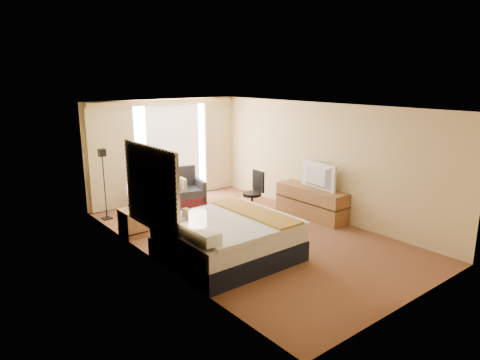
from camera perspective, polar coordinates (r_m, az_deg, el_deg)
floor at (r=8.84m, az=1.30°, el=-7.30°), size 4.20×7.00×0.02m
ceiling at (r=8.27m, az=1.40°, el=9.77°), size 4.20×7.00×0.02m
wall_back at (r=11.32m, az=-10.11°, el=4.00°), size 4.20×0.02×2.60m
wall_front at (r=6.29m, az=22.32°, el=-4.65°), size 4.20×0.02×2.60m
wall_left at (r=7.33m, az=-11.36°, el=-1.33°), size 0.02×7.00×2.60m
wall_right at (r=9.91m, az=10.72°, el=2.60°), size 0.02×7.00×2.60m
headboard at (r=7.52m, az=-11.79°, el=-1.12°), size 0.06×1.85×1.50m
nightstand_left at (r=6.92m, az=-5.15°, el=-11.05°), size 0.45×0.52×0.55m
nightstand_right at (r=8.98m, az=-14.04°, el=-5.52°), size 0.45×0.52×0.55m
media_dresser at (r=9.94m, az=9.46°, el=-2.96°), size 0.50×1.80×0.70m
window at (r=11.41m, az=-8.94°, el=4.22°), size 2.30×0.02×2.30m
curtains at (r=11.20m, az=-9.87°, el=4.47°), size 4.12×0.19×2.56m
bed at (r=7.61m, az=-1.72°, el=-7.79°), size 2.13×1.95×1.04m
loveseat at (r=10.72m, az=-9.10°, el=-1.91°), size 1.68×1.15×0.95m
floor_lamp at (r=9.95m, az=-17.77°, el=1.29°), size 0.20×0.20×1.61m
desk_chair at (r=10.00m, az=1.88°, el=-2.03°), size 0.50×0.50×1.03m
lamp_left at (r=6.67m, az=-5.66°, el=-5.24°), size 0.28×0.28×0.59m
lamp_right at (r=8.82m, az=-14.02°, el=-1.24°), size 0.25×0.25×0.52m
tissue_box at (r=6.88m, az=-5.74°, el=-8.26°), size 0.14×0.14×0.10m
telephone at (r=9.03m, az=-13.99°, el=-3.32°), size 0.20×0.16×0.07m
television at (r=9.65m, az=9.96°, el=0.52°), size 0.23×1.05×0.60m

